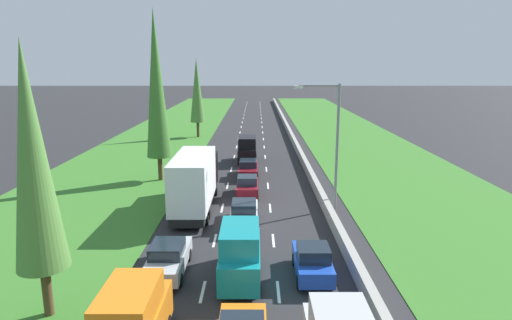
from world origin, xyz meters
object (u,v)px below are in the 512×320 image
at_px(maroon_hatchback_centre_lane, 246,186).
at_px(poplar_tree_nearest, 31,159).
at_px(white_sedan_centre_lane, 243,213).
at_px(white_box_truck_left_lane, 194,180).
at_px(black_van_centre_lane, 246,150).
at_px(teal_van_centre_lane, 239,253).
at_px(poplar_tree_third, 196,91).
at_px(blue_hatchback_right_lane, 311,261).
at_px(silver_sedan_left_lane, 167,258).
at_px(maroon_sedan_centre_lane, 247,168).
at_px(poplar_tree_second, 155,85).
at_px(street_light_mast, 332,138).

distance_m(maroon_hatchback_centre_lane, poplar_tree_nearest, 19.51).
bearing_deg(poplar_tree_nearest, white_sedan_centre_lane, 52.99).
height_order(white_box_truck_left_lane, black_van_centre_lane, white_box_truck_left_lane).
distance_m(teal_van_centre_lane, poplar_tree_third, 43.53).
bearing_deg(white_sedan_centre_lane, blue_hatchback_right_lane, -63.48).
bearing_deg(maroon_hatchback_centre_lane, poplar_tree_nearest, -115.36).
bearing_deg(silver_sedan_left_lane, poplar_tree_nearest, -138.37).
height_order(white_box_truck_left_lane, maroon_hatchback_centre_lane, white_box_truck_left_lane).
bearing_deg(white_box_truck_left_lane, poplar_tree_nearest, -107.66).
distance_m(maroon_sedan_centre_lane, black_van_centre_lane, 6.17).
height_order(maroon_sedan_centre_lane, poplar_tree_second, poplar_tree_second).
bearing_deg(silver_sedan_left_lane, white_box_truck_left_lane, 89.63).
height_order(poplar_tree_second, poplar_tree_third, poplar_tree_second).
bearing_deg(maroon_hatchback_centre_lane, poplar_tree_third, 104.84).
xyz_separation_m(black_van_centre_lane, street_light_mast, (6.28, -15.42, 3.83)).
distance_m(silver_sedan_left_lane, maroon_hatchback_centre_lane, 13.55).
relative_size(white_box_truck_left_lane, poplar_tree_third, 0.85).
distance_m(white_sedan_centre_lane, poplar_tree_nearest, 14.36).
bearing_deg(poplar_tree_second, maroon_hatchback_centre_lane, -31.87).
relative_size(white_box_truck_left_lane, street_light_mast, 1.04).
relative_size(white_sedan_centre_lane, blue_hatchback_right_lane, 1.15).
relative_size(maroon_sedan_centre_lane, street_light_mast, 0.50).
xyz_separation_m(blue_hatchback_right_lane, black_van_centre_lane, (-3.70, 25.71, 0.56)).
distance_m(white_sedan_centre_lane, poplar_tree_second, 15.77).
distance_m(blue_hatchback_right_lane, black_van_centre_lane, 25.98).
height_order(teal_van_centre_lane, blue_hatchback_right_lane, teal_van_centre_lane).
height_order(silver_sedan_left_lane, white_sedan_centre_lane, same).
bearing_deg(black_van_centre_lane, poplar_tree_nearest, -104.90).
distance_m(white_box_truck_left_lane, poplar_tree_third, 32.59).
height_order(silver_sedan_left_lane, maroon_sedan_centre_lane, same).
bearing_deg(white_box_truck_left_lane, black_van_centre_lane, 77.57).
distance_m(blue_hatchback_right_lane, street_light_mast, 11.48).
relative_size(blue_hatchback_right_lane, poplar_tree_third, 0.35).
xyz_separation_m(maroon_sedan_centre_lane, poplar_tree_third, (-7.60, 22.69, 5.79)).
distance_m(silver_sedan_left_lane, maroon_sedan_centre_lane, 19.49).
xyz_separation_m(maroon_sedan_centre_lane, poplar_tree_nearest, (-7.95, -22.92, 5.89)).
relative_size(maroon_hatchback_centre_lane, blue_hatchback_right_lane, 1.00).
distance_m(teal_van_centre_lane, black_van_centre_lane, 26.01).
distance_m(white_box_truck_left_lane, teal_van_centre_lane, 11.13).
xyz_separation_m(silver_sedan_left_lane, street_light_mast, (9.76, 9.86, 4.42)).
xyz_separation_m(white_box_truck_left_lane, poplar_tree_third, (-3.98, 32.04, 4.42)).
relative_size(silver_sedan_left_lane, black_van_centre_lane, 0.92).
relative_size(white_box_truck_left_lane, white_sedan_centre_lane, 2.09).
bearing_deg(maroon_sedan_centre_lane, blue_hatchback_right_lane, -79.90).
distance_m(silver_sedan_left_lane, white_sedan_centre_lane, 7.60).
relative_size(blue_hatchback_right_lane, street_light_mast, 0.43).
bearing_deg(street_light_mast, white_box_truck_left_lane, -179.56).
relative_size(white_sedan_centre_lane, maroon_sedan_centre_lane, 1.00).
xyz_separation_m(white_box_truck_left_lane, teal_van_centre_lane, (3.58, -10.51, -0.78)).
xyz_separation_m(maroon_sedan_centre_lane, black_van_centre_lane, (-0.21, 6.14, 0.59)).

